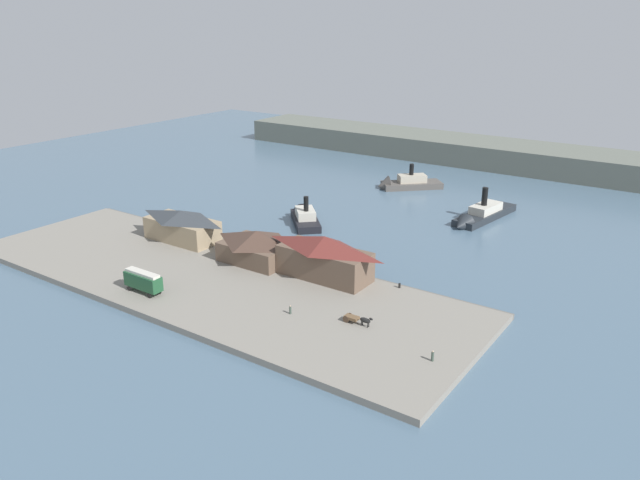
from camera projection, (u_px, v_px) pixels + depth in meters
ground_plane at (277, 250)px, 139.41m from camera, size 320.00×320.00×0.00m
quay_promenade at (208, 279)px, 122.21m from camera, size 110.00×36.00×1.20m
seawall_edge at (267, 252)px, 136.46m from camera, size 110.00×0.80×1.00m
ferry_shed_west_terminal at (182, 225)px, 140.73m from camera, size 17.61×8.31×7.07m
ferry_shed_central_terminal at (257, 246)px, 128.79m from camera, size 14.64×10.44×6.62m
ferry_shed_east_terminal at (325, 257)px, 120.32m from camera, size 18.80×7.87×8.51m
street_tram at (143, 280)px, 114.31m from camera, size 8.12×2.58×4.11m
horse_cart at (357, 319)px, 102.98m from camera, size 5.39×1.47×1.87m
pedestrian_walking_east at (433, 356)px, 91.93m from camera, size 0.43×0.43×1.74m
pedestrian_at_waters_edge at (139, 280)px, 118.64m from camera, size 0.41×0.41×1.67m
pedestrian_near_cart at (290, 310)px, 106.54m from camera, size 0.39×0.39×1.59m
mooring_post_center_east at (154, 221)px, 153.41m from camera, size 0.44×0.44×0.90m
mooring_post_center_west at (400, 286)px, 116.86m from camera, size 0.44×0.44×0.90m
ferry_near_quay at (304, 216)px, 157.89m from camera, size 15.92×16.27×9.32m
ferry_moored_west at (479, 216)px, 158.50m from camera, size 9.01×26.17×10.21m
ferry_approaching_east at (404, 184)px, 188.76m from camera, size 18.63×18.22×9.63m
far_headland at (467, 150)px, 223.04m from camera, size 180.00×24.00×8.00m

